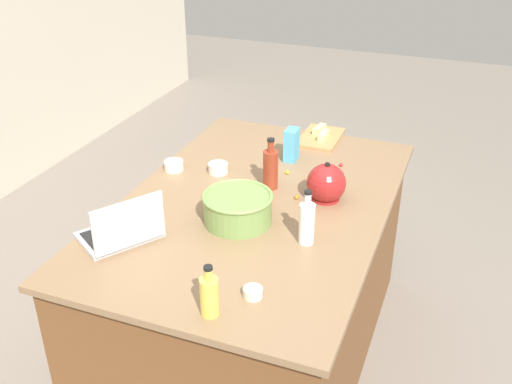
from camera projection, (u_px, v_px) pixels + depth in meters
name	position (u px, v px, depth m)	size (l,w,h in m)	color
ground_plane	(256.00, 351.00, 3.13)	(12.00, 12.00, 0.00)	slate
island_counter	(256.00, 281.00, 2.92)	(1.79, 1.16, 0.90)	brown
laptop	(122.00, 231.00, 2.40)	(0.38, 0.36, 0.22)	#B7B7BC
mixing_bowl_large	(238.00, 208.00, 2.52)	(0.30, 0.30, 0.13)	#72934C
bottle_vinegar	(307.00, 222.00, 2.37)	(0.06, 0.06, 0.24)	white
bottle_oil	(209.00, 295.00, 1.99)	(0.06, 0.06, 0.20)	#DBC64C
bottle_soy	(271.00, 168.00, 2.78)	(0.07, 0.07, 0.25)	maroon
kettle	(326.00, 184.00, 2.69)	(0.21, 0.18, 0.20)	maroon
cutting_board	(321.00, 138.00, 3.33)	(0.32, 0.21, 0.02)	#AD7F4C
butter_stick_left	(323.00, 135.00, 3.29)	(0.11, 0.04, 0.04)	#F4E58C
butter_stick_right	(319.00, 129.00, 3.37)	(0.11, 0.04, 0.04)	#F4E58C
ramekin_small	(218.00, 168.00, 2.95)	(0.10, 0.10, 0.05)	beige
ramekin_medium	(253.00, 292.00, 2.10)	(0.07, 0.07, 0.04)	beige
ramekin_wide	(174.00, 165.00, 2.98)	(0.10, 0.10, 0.05)	beige
candy_bag	(291.00, 145.00, 3.05)	(0.09, 0.06, 0.17)	#4CA5CC
candy_0	(146.00, 232.00, 2.46)	(0.02, 0.02, 0.02)	green
candy_1	(341.00, 165.00, 3.02)	(0.02, 0.02, 0.02)	red
candy_2	(297.00, 197.00, 2.72)	(0.02, 0.02, 0.02)	orange
candy_3	(287.00, 172.00, 2.95)	(0.02, 0.02, 0.02)	yellow
candy_4	(236.00, 209.00, 2.63)	(0.02, 0.02, 0.02)	blue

